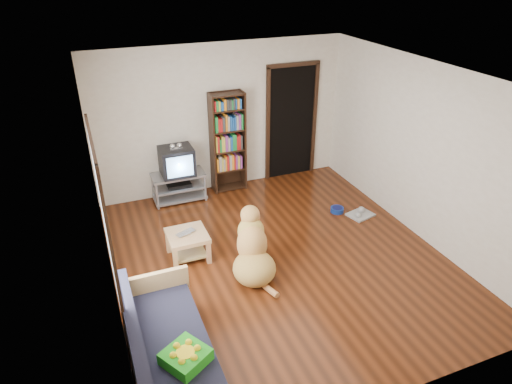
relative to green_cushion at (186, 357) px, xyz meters
name	(u,v)px	position (x,y,z in m)	size (l,w,h in m)	color
ground	(279,258)	(1.75, 1.70, -0.48)	(5.00, 5.00, 0.00)	#54230E
ceiling	(284,76)	(1.75, 1.70, 2.12)	(5.00, 5.00, 0.00)	white
wall_back	(222,119)	(1.75, 4.20, 0.82)	(4.50, 4.50, 0.00)	silver
wall_front	(404,296)	(1.75, -0.80, 0.82)	(4.50, 4.50, 0.00)	silver
wall_left	(101,209)	(-0.50, 1.70, 0.82)	(5.00, 5.00, 0.00)	silver
wall_right	(421,152)	(4.00, 1.70, 0.82)	(5.00, 5.00, 0.00)	silver
green_cushion	(186,357)	(0.00, 0.00, 0.00)	(0.38, 0.38, 0.13)	green
laptop	(187,234)	(0.56, 2.18, -0.07)	(0.28, 0.18, 0.02)	silver
dog_bowl	(337,210)	(3.20, 2.54, -0.44)	(0.22, 0.22, 0.08)	navy
grey_rag	(360,215)	(3.50, 2.29, -0.47)	(0.40, 0.32, 0.03)	#9D9D9D
window	(104,214)	(-0.48, 1.20, 1.02)	(0.03, 1.46, 1.70)	white
doorway	(291,120)	(3.10, 4.18, 0.64)	(1.03, 0.05, 2.19)	black
tv_stand	(179,186)	(0.85, 3.95, -0.21)	(0.90, 0.45, 0.50)	#99999E
crt_tv	(176,160)	(0.85, 3.97, 0.26)	(0.55, 0.52, 0.58)	black
bookshelf	(228,137)	(1.80, 4.05, 0.52)	(0.60, 0.30, 1.80)	black
sofa	(168,353)	(-0.12, 0.32, -0.22)	(0.80, 1.80, 0.80)	tan
coffee_table	(188,241)	(0.56, 2.21, -0.20)	(0.55, 0.55, 0.40)	tan
dog	(253,251)	(1.29, 1.56, -0.15)	(0.71, 1.13, 0.92)	#B38945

